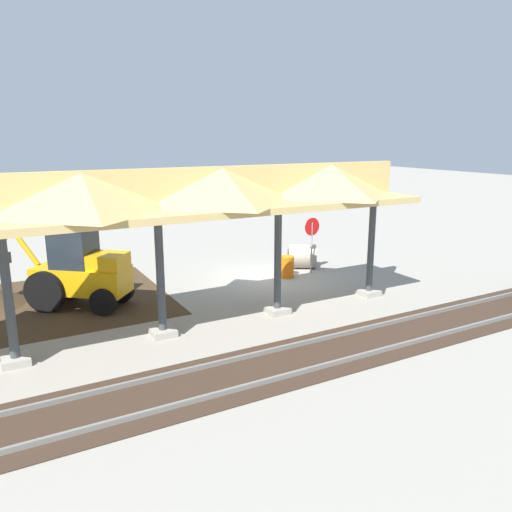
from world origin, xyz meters
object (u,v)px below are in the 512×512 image
backhoe (77,271)px  concrete_pipe (302,256)px  stop_sign (312,233)px  traffic_barrel (287,267)px

backhoe → concrete_pipe: size_ratio=2.95×
stop_sign → backhoe: bearing=-1.8°
stop_sign → concrete_pipe: bearing=-96.7°
backhoe → traffic_barrel: 8.30m
backhoe → concrete_pipe: backhoe is taller
backhoe → concrete_pipe: (-9.64, -0.57, -0.74)m
backhoe → concrete_pipe: bearing=-176.6°
concrete_pipe → traffic_barrel: 1.70m
stop_sign → concrete_pipe: (-0.10, -0.87, -1.20)m
stop_sign → concrete_pipe: stop_sign is taller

